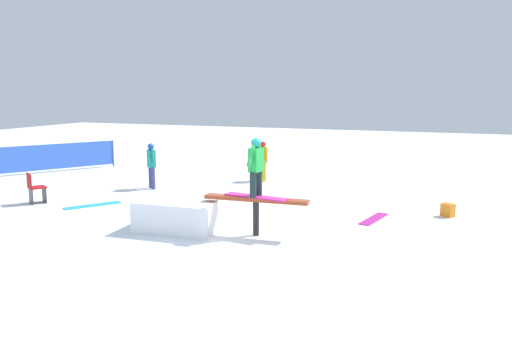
{
  "coord_description": "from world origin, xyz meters",
  "views": [
    {
      "loc": [
        3.84,
        -10.01,
        3.2
      ],
      "look_at": [
        0.0,
        0.0,
        1.46
      ],
      "focal_mm": 35.0,
      "sensor_mm": 36.0,
      "label": 1
    }
  ],
  "objects_px": {
    "bystander_teal": "(151,163)",
    "loose_snowboard_cyan": "(93,205)",
    "folding_chair": "(35,189)",
    "backpack_on_snow": "(448,210)",
    "loose_snowboard_magenta": "(374,219)",
    "main_rider_on_rail": "(256,169)",
    "bystander_orange": "(263,159)",
    "rail_feature": "(256,203)"
  },
  "relations": [
    {
      "from": "loose_snowboard_cyan",
      "to": "folding_chair",
      "type": "xyz_separation_m",
      "value": [
        -1.7,
        -0.33,
        0.4
      ]
    },
    {
      "from": "bystander_teal",
      "to": "loose_snowboard_magenta",
      "type": "relative_size",
      "value": 1.1
    },
    {
      "from": "bystander_orange",
      "to": "backpack_on_snow",
      "type": "xyz_separation_m",
      "value": [
        6.16,
        -3.08,
        -0.62
      ]
    },
    {
      "from": "rail_feature",
      "to": "loose_snowboard_magenta",
      "type": "xyz_separation_m",
      "value": [
        2.26,
        2.35,
        -0.71
      ]
    },
    {
      "from": "main_rider_on_rail",
      "to": "loose_snowboard_cyan",
      "type": "relative_size",
      "value": 0.97
    },
    {
      "from": "main_rider_on_rail",
      "to": "loose_snowboard_cyan",
      "type": "distance_m",
      "value": 5.59
    },
    {
      "from": "bystander_teal",
      "to": "loose_snowboard_cyan",
      "type": "xyz_separation_m",
      "value": [
        -0.19,
        -2.73,
        -0.82
      ]
    },
    {
      "from": "loose_snowboard_cyan",
      "to": "rail_feature",
      "type": "bearing_deg",
      "value": -66.18
    },
    {
      "from": "main_rider_on_rail",
      "to": "rail_feature",
      "type": "bearing_deg",
      "value": 0.0
    },
    {
      "from": "folding_chair",
      "to": "backpack_on_snow",
      "type": "bearing_deg",
      "value": -134.52
    },
    {
      "from": "backpack_on_snow",
      "to": "loose_snowboard_magenta",
      "type": "bearing_deg",
      "value": -117.78
    },
    {
      "from": "bystander_teal",
      "to": "loose_snowboard_magenta",
      "type": "bearing_deg",
      "value": -148.82
    },
    {
      "from": "bystander_orange",
      "to": "folding_chair",
      "type": "relative_size",
      "value": 1.6
    },
    {
      "from": "bystander_teal",
      "to": "folding_chair",
      "type": "distance_m",
      "value": 3.62
    },
    {
      "from": "bystander_orange",
      "to": "backpack_on_snow",
      "type": "distance_m",
      "value": 6.91
    },
    {
      "from": "bystander_orange",
      "to": "loose_snowboard_magenta",
      "type": "relative_size",
      "value": 1.04
    },
    {
      "from": "bystander_teal",
      "to": "bystander_orange",
      "type": "distance_m",
      "value": 3.92
    },
    {
      "from": "bystander_teal",
      "to": "bystander_orange",
      "type": "height_order",
      "value": "bystander_teal"
    },
    {
      "from": "main_rider_on_rail",
      "to": "bystander_teal",
      "type": "relative_size",
      "value": 1.01
    },
    {
      "from": "rail_feature",
      "to": "loose_snowboard_magenta",
      "type": "distance_m",
      "value": 3.33
    },
    {
      "from": "bystander_teal",
      "to": "loose_snowboard_cyan",
      "type": "height_order",
      "value": "bystander_teal"
    },
    {
      "from": "main_rider_on_rail",
      "to": "backpack_on_snow",
      "type": "distance_m",
      "value": 5.34
    },
    {
      "from": "backpack_on_snow",
      "to": "bystander_teal",
      "type": "bearing_deg",
      "value": -149.75
    },
    {
      "from": "folding_chair",
      "to": "backpack_on_snow",
      "type": "relative_size",
      "value": 2.59
    },
    {
      "from": "loose_snowboard_cyan",
      "to": "backpack_on_snow",
      "type": "distance_m",
      "value": 9.54
    },
    {
      "from": "loose_snowboard_cyan",
      "to": "backpack_on_snow",
      "type": "relative_size",
      "value": 4.58
    },
    {
      "from": "bystander_teal",
      "to": "loose_snowboard_cyan",
      "type": "relative_size",
      "value": 0.96
    },
    {
      "from": "loose_snowboard_cyan",
      "to": "folding_chair",
      "type": "distance_m",
      "value": 1.78
    },
    {
      "from": "loose_snowboard_cyan",
      "to": "bystander_orange",
      "type": "bearing_deg",
      "value": 4.7
    },
    {
      "from": "main_rider_on_rail",
      "to": "backpack_on_snow",
      "type": "xyz_separation_m",
      "value": [
        3.98,
        3.3,
        -1.34
      ]
    },
    {
      "from": "loose_snowboard_magenta",
      "to": "backpack_on_snow",
      "type": "xyz_separation_m",
      "value": [
        1.72,
        0.96,
        0.16
      ]
    },
    {
      "from": "loose_snowboard_cyan",
      "to": "loose_snowboard_magenta",
      "type": "height_order",
      "value": "same"
    },
    {
      "from": "bystander_teal",
      "to": "backpack_on_snow",
      "type": "height_order",
      "value": "bystander_teal"
    },
    {
      "from": "loose_snowboard_cyan",
      "to": "loose_snowboard_magenta",
      "type": "bearing_deg",
      "value": -45.25
    },
    {
      "from": "main_rider_on_rail",
      "to": "bystander_teal",
      "type": "height_order",
      "value": "main_rider_on_rail"
    },
    {
      "from": "rail_feature",
      "to": "bystander_orange",
      "type": "height_order",
      "value": "bystander_orange"
    },
    {
      "from": "rail_feature",
      "to": "main_rider_on_rail",
      "type": "distance_m",
      "value": 0.78
    },
    {
      "from": "loose_snowboard_magenta",
      "to": "backpack_on_snow",
      "type": "distance_m",
      "value": 1.97
    },
    {
      "from": "rail_feature",
      "to": "loose_snowboard_magenta",
      "type": "relative_size",
      "value": 1.75
    },
    {
      "from": "rail_feature",
      "to": "loose_snowboard_cyan",
      "type": "distance_m",
      "value": 5.43
    },
    {
      "from": "main_rider_on_rail",
      "to": "folding_chair",
      "type": "height_order",
      "value": "main_rider_on_rail"
    },
    {
      "from": "folding_chair",
      "to": "loose_snowboard_magenta",
      "type": "bearing_deg",
      "value": -137.78
    }
  ]
}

